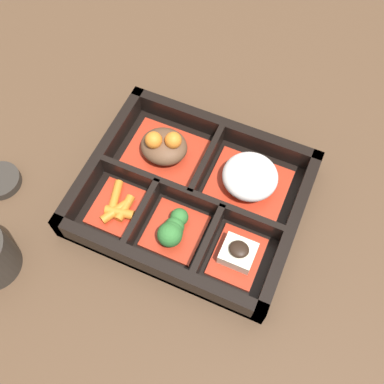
% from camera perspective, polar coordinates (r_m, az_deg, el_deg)
% --- Properties ---
extents(ground_plane, '(3.00, 3.00, 0.00)m').
position_cam_1_polar(ground_plane, '(0.59, -0.00, -1.13)').
color(ground_plane, '#4C3523').
extents(bento_base, '(0.27, 0.23, 0.01)m').
position_cam_1_polar(bento_base, '(0.59, -0.00, -0.91)').
color(bento_base, black).
rests_on(bento_base, ground_plane).
extents(bento_rim, '(0.27, 0.23, 0.04)m').
position_cam_1_polar(bento_rim, '(0.57, -0.12, -0.46)').
color(bento_rim, black).
rests_on(bento_rim, ground_plane).
extents(bowl_stew, '(0.10, 0.09, 0.05)m').
position_cam_1_polar(bowl_stew, '(0.60, -3.57, 5.67)').
color(bowl_stew, '#B22D19').
rests_on(bowl_stew, bento_base).
extents(bowl_rice, '(0.10, 0.09, 0.04)m').
position_cam_1_polar(bowl_rice, '(0.58, 7.34, 1.77)').
color(bowl_rice, '#B22D19').
rests_on(bowl_rice, bento_base).
extents(bowl_carrots, '(0.06, 0.07, 0.02)m').
position_cam_1_polar(bowl_carrots, '(0.58, -9.46, -1.90)').
color(bowl_carrots, '#B22D19').
rests_on(bowl_carrots, bento_base).
extents(bowl_greens, '(0.07, 0.07, 0.04)m').
position_cam_1_polar(bowl_greens, '(0.55, -2.49, -4.92)').
color(bowl_greens, '#B22D19').
rests_on(bowl_greens, bento_base).
extents(bowl_tofu, '(0.06, 0.07, 0.03)m').
position_cam_1_polar(bowl_tofu, '(0.54, 5.82, -7.87)').
color(bowl_tofu, '#B22D19').
rests_on(bowl_tofu, bento_base).
extents(sauce_dish, '(0.05, 0.05, 0.01)m').
position_cam_1_polar(sauce_dish, '(0.65, -23.19, 1.35)').
color(sauce_dish, '#2D2823').
rests_on(sauce_dish, ground_plane).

